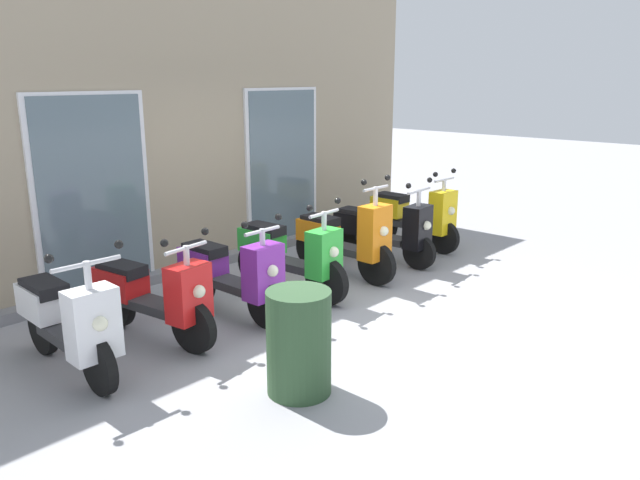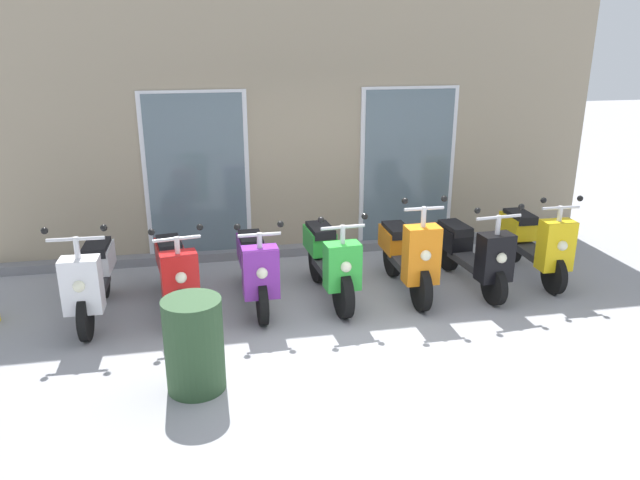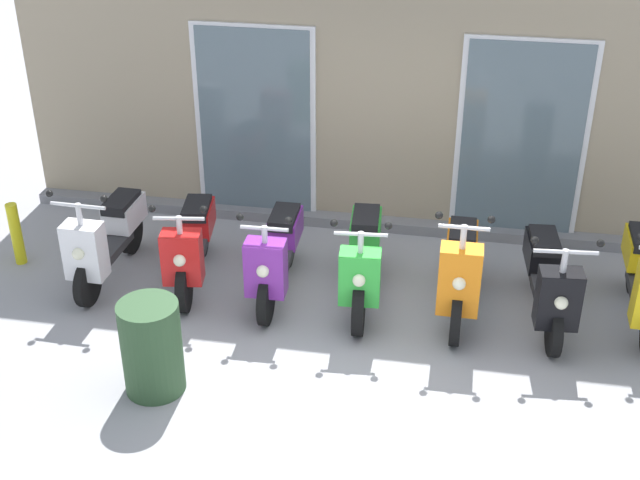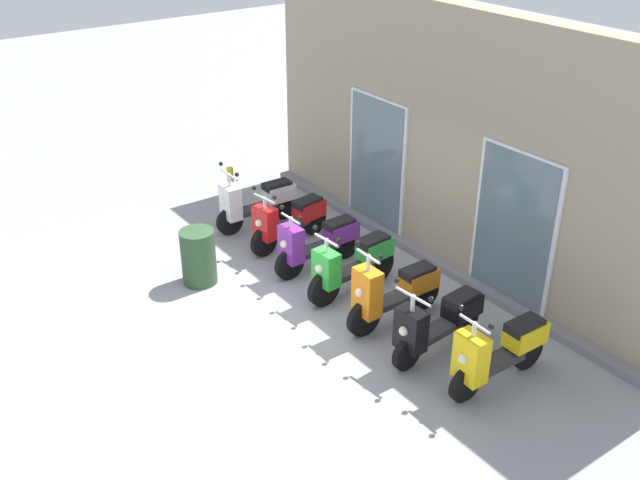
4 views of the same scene
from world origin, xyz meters
The scene contains 11 objects.
ground_plane centered at (0.00, 0.00, 0.00)m, with size 40.00×40.00×0.00m, color #939399.
storefront_facade centered at (0.00, 2.75, 1.89)m, with size 8.38×0.50×3.92m.
scooter_white centered at (-2.65, 0.93, 0.48)m, with size 0.62×1.55×1.21m.
scooter_red centered at (-1.78, 1.03, 0.45)m, with size 0.60×1.58×1.12m.
scooter_purple centered at (-0.87, 0.96, 0.47)m, with size 0.52×1.58×1.14m.
scooter_green centered at (-0.01, 0.95, 0.48)m, with size 0.55×1.60×1.17m.
scooter_orange centered at (0.93, 0.92, 0.50)m, with size 0.52×1.58×1.32m.
scooter_black centered at (1.77, 0.95, 0.46)m, with size 0.62×1.58×1.18m.
scooter_yellow centered at (2.67, 1.06, 0.50)m, with size 0.53×1.55×1.20m.
curb_bollard centered at (-3.73, 1.05, 0.35)m, with size 0.12×0.12×0.70m, color yellow.
trash_bin centered at (-1.57, -0.72, 0.43)m, with size 0.52×0.52×0.85m, color #2D4C2D.
Camera 4 is at (7.19, -4.78, 5.74)m, focal length 41.23 mm.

